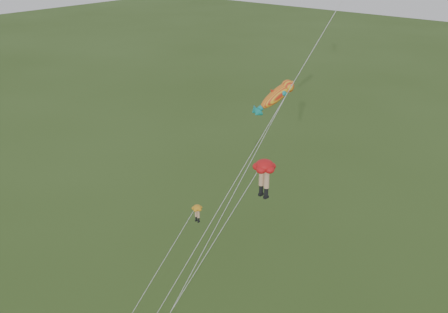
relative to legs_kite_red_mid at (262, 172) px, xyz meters
The scene contains 3 objects.
legs_kite_red_mid is the anchor object (origin of this frame).
legs_kite_yellow 8.02m from the legs_kite_red_mid, behind, with size 0.83×9.78×8.22m.
fish_kite 6.44m from the legs_kite_red_mid, 117.27° to the left, with size 2.35×14.26×16.68m.
Camera 1 is at (19.15, -16.01, 25.06)m, focal length 40.00 mm.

